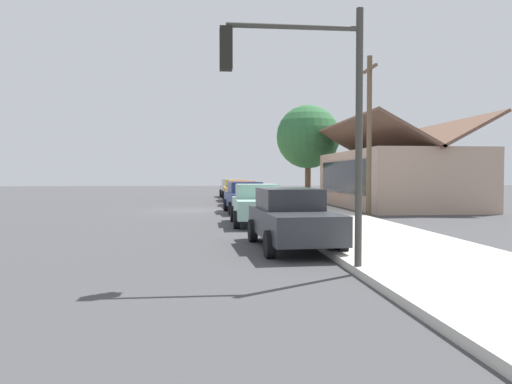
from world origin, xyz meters
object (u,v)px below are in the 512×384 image
utility_pole_wooden (369,133)px  car_coral (242,193)px  shade_tree (308,137)px  car_silver (232,188)px  car_charcoal (291,218)px  traffic_light_main (306,96)px  car_navy (246,197)px  fire_hydrant_red (275,203)px  car_seafoam (257,204)px  car_mustard (236,190)px

utility_pole_wooden → car_coral: bearing=-148.3°
shade_tree → car_silver: bearing=-137.3°
car_charcoal → traffic_light_main: (3.54, -0.35, 2.68)m
utility_pole_wooden → traffic_light_main: bearing=-23.7°
car_silver → car_navy: 17.62m
car_silver → fire_hydrant_red: bearing=3.0°
utility_pole_wooden → car_silver: bearing=-165.3°
shade_tree → utility_pole_wooden: 14.58m
fire_hydrant_red → shade_tree: bearing=160.1°
car_seafoam → car_charcoal: bearing=2.9°
car_navy → fire_hydrant_red: 1.62m
car_navy → car_charcoal: (12.25, 0.27, -0.00)m
car_charcoal → shade_tree: (-23.87, 5.46, 4.04)m
car_navy → fire_hydrant_red: (-0.17, 1.58, -0.32)m
car_charcoal → car_coral: bearing=177.3°
car_silver → car_charcoal: bearing=-1.4°
traffic_light_main → car_mustard: bearing=179.4°
traffic_light_main → fire_hydrant_red: (-15.96, 1.66, -2.99)m
car_seafoam → shade_tree: bearing=162.4°
car_navy → car_silver: bearing=176.2°
car_charcoal → shade_tree: shade_tree is taller
traffic_light_main → car_navy: bearing=179.7°
fire_hydrant_red → car_navy: bearing=-83.9°
car_silver → fire_hydrant_red: (17.45, 1.39, -0.32)m
car_coral → car_navy: bearing=-3.1°
utility_pole_wooden → fire_hydrant_red: size_ratio=10.56×
car_seafoam → car_mustard: bearing=179.7°
car_navy → utility_pole_wooden: (2.93, 5.58, 3.11)m
fire_hydrant_red → car_seafoam: bearing=-14.4°
car_navy → car_seafoam: 6.01m
car_navy → shade_tree: size_ratio=0.61×
car_coral → traffic_light_main: size_ratio=0.90×
car_coral → utility_pole_wooden: utility_pole_wooden is taller
car_seafoam → traffic_light_main: 10.14m
car_mustard → car_seafoam: size_ratio=1.13×
shade_tree → fire_hydrant_red: (11.46, -4.15, -4.36)m
car_charcoal → utility_pole_wooden: (-9.32, 5.31, 3.11)m
car_coral → traffic_light_main: (21.51, -0.32, 2.68)m
car_navy → car_charcoal: size_ratio=0.96×
fire_hydrant_red → car_charcoal: bearing=-6.0°
car_coral → utility_pole_wooden: size_ratio=0.63×
car_charcoal → car_mustard: bearing=177.4°
car_coral → car_silver: bearing=179.5°
car_mustard → car_navy: size_ratio=1.11×
car_charcoal → fire_hydrant_red: car_charcoal is taller
car_silver → utility_pole_wooden: utility_pole_wooden is taller
car_silver → car_seafoam: (23.64, -0.19, -0.00)m
car_charcoal → traffic_light_main: 4.45m
car_charcoal → traffic_light_main: size_ratio=0.89×
car_seafoam → car_charcoal: same height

